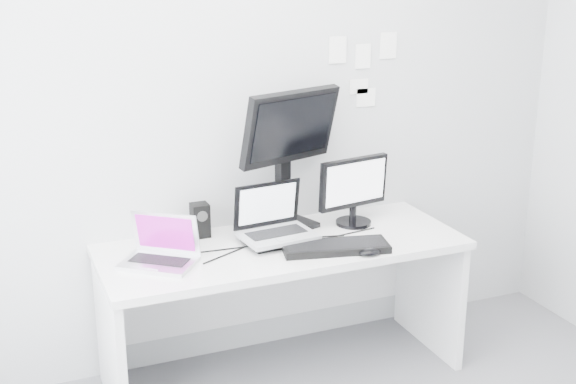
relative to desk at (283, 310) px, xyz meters
name	(u,v)px	position (x,y,z in m)	size (l,w,h in m)	color
back_wall	(257,107)	(0.00, 0.35, 0.99)	(3.60, 3.60, 0.00)	#B3B5B8
desk	(283,310)	(0.00, 0.00, 0.00)	(1.80, 0.70, 0.73)	silver
macbook	(157,241)	(-0.63, -0.04, 0.49)	(0.33, 0.24, 0.24)	#B2B1B6
speaker	(200,220)	(-0.35, 0.25, 0.45)	(0.09, 0.09, 0.17)	black
dell_laptop	(278,215)	(-0.02, 0.01, 0.51)	(0.36, 0.28, 0.30)	#A5A7AC
rear_monitor	(287,158)	(0.10, 0.19, 0.74)	(0.55, 0.20, 0.75)	black
samsung_monitor	(354,190)	(0.45, 0.12, 0.55)	(0.41, 0.19, 0.37)	black
keyboard	(335,247)	(0.20, -0.18, 0.38)	(0.51, 0.18, 0.03)	black
mouse	(370,252)	(0.33, -0.30, 0.38)	(0.11, 0.07, 0.04)	black
wall_note_0	(338,50)	(0.45, 0.34, 1.26)	(0.10, 0.00, 0.14)	white
wall_note_1	(363,56)	(0.60, 0.34, 1.22)	(0.09, 0.00, 0.13)	white
wall_note_2	(388,45)	(0.75, 0.34, 1.26)	(0.10, 0.00, 0.14)	white
wall_note_3	(359,87)	(0.58, 0.34, 1.05)	(0.11, 0.00, 0.08)	white
wall_note_4	(366,98)	(0.62, 0.34, 0.99)	(0.11, 0.00, 0.10)	white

